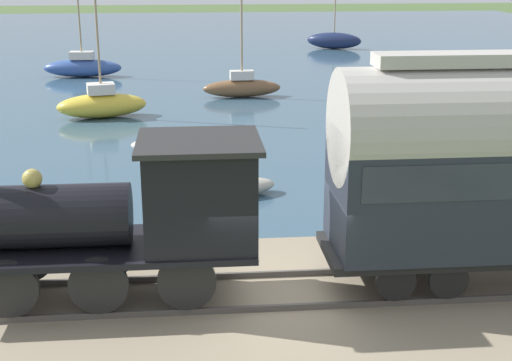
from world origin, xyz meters
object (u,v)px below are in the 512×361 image
(sailboat_brown, at_px, (242,86))
(rowboat_off_pier, at_px, (238,187))
(sailboat_navy, at_px, (334,40))
(rowboat_near_shore, at_px, (155,147))
(rowboat_far_out, at_px, (462,152))
(steam_locomotive, at_px, (126,210))
(sailboat_yellow, at_px, (102,104))
(sailboat_blue, at_px, (83,67))

(sailboat_brown, relative_size, rowboat_off_pier, 3.20)
(sailboat_navy, bearing_deg, rowboat_near_shore, 179.27)
(sailboat_brown, bearing_deg, rowboat_far_out, -153.25)
(steam_locomotive, xyz_separation_m, rowboat_near_shore, (12.79, 0.10, -2.13))
(sailboat_navy, bearing_deg, sailboat_yellow, 169.47)
(sailboat_yellow, relative_size, rowboat_near_shore, 3.21)
(sailboat_navy, distance_m, rowboat_off_pier, 36.77)
(sailboat_yellow, bearing_deg, sailboat_brown, -68.50)
(steam_locomotive, relative_size, rowboat_far_out, 2.44)
(rowboat_far_out, distance_m, rowboat_off_pier, 9.04)
(rowboat_far_out, bearing_deg, steam_locomotive, 151.76)
(rowboat_far_out, bearing_deg, sailboat_brown, 45.59)
(rowboat_far_out, bearing_deg, sailboat_blue, 55.01)
(rowboat_off_pier, bearing_deg, rowboat_far_out, -82.49)
(sailboat_navy, xyz_separation_m, rowboat_off_pier, (-35.40, 9.94, -0.40))
(sailboat_blue, relative_size, sailboat_navy, 0.84)
(rowboat_far_out, bearing_deg, sailboat_yellow, 75.59)
(sailboat_yellow, distance_m, sailboat_brown, 7.83)
(sailboat_yellow, relative_size, sailboat_brown, 0.93)
(rowboat_near_shore, bearing_deg, sailboat_brown, 12.85)
(sailboat_blue, distance_m, sailboat_brown, 11.60)
(sailboat_blue, bearing_deg, sailboat_navy, -52.68)
(sailboat_navy, bearing_deg, sailboat_blue, 146.72)
(sailboat_yellow, xyz_separation_m, rowboat_far_out, (-7.84, -13.53, -0.47))
(sailboat_brown, xyz_separation_m, rowboat_near_shore, (-10.61, 3.96, -0.36))
(sailboat_yellow, bearing_deg, sailboat_blue, -0.02)
(sailboat_yellow, height_order, sailboat_navy, sailboat_navy)
(rowboat_near_shore, xyz_separation_m, rowboat_off_pier, (-5.20, -2.68, 0.05))
(steam_locomotive, height_order, rowboat_far_out, steam_locomotive)
(sailboat_yellow, relative_size, rowboat_far_out, 2.85)
(steam_locomotive, height_order, sailboat_blue, sailboat_blue)
(steam_locomotive, xyz_separation_m, sailboat_navy, (42.99, -12.52, -1.68))
(steam_locomotive, height_order, sailboat_brown, sailboat_brown)
(sailboat_blue, xyz_separation_m, sailboat_yellow, (-11.64, -2.43, 0.02))
(sailboat_navy, xyz_separation_m, rowboat_near_shore, (-30.20, 12.62, -0.45))
(steam_locomotive, bearing_deg, rowboat_off_pier, -18.77)
(sailboat_brown, height_order, rowboat_far_out, sailboat_brown)
(rowboat_near_shore, bearing_deg, rowboat_off_pier, -119.43)
(sailboat_navy, distance_m, rowboat_near_shore, 32.73)
(sailboat_blue, relative_size, sailboat_brown, 0.82)
(rowboat_far_out, xyz_separation_m, rowboat_off_pier, (-3.67, 8.26, 0.11))
(sailboat_navy, bearing_deg, sailboat_brown, 178.09)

